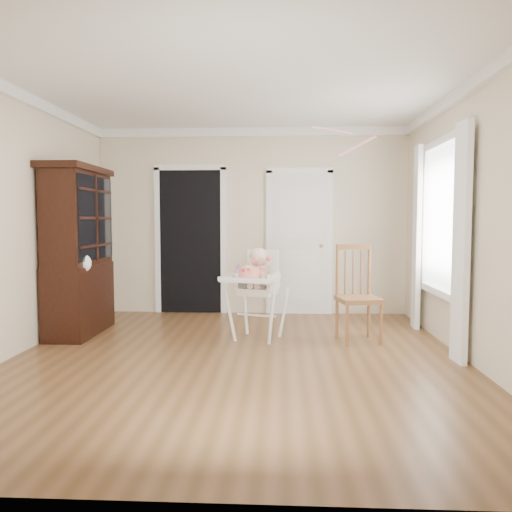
{
  "coord_description": "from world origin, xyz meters",
  "views": [
    {
      "loc": [
        0.44,
        -4.81,
        1.37
      ],
      "look_at": [
        0.16,
        0.77,
        0.97
      ],
      "focal_mm": 35.0,
      "sensor_mm": 36.0,
      "label": 1
    }
  ],
  "objects_px": {
    "sippy_cup": "(239,271)",
    "dining_chair": "(358,296)",
    "cake": "(249,273)",
    "high_chair": "(257,283)",
    "china_cabinet": "(79,251)"
  },
  "relations": [
    {
      "from": "cake",
      "to": "dining_chair",
      "type": "xyz_separation_m",
      "value": [
        1.22,
        0.2,
        -0.28
      ]
    },
    {
      "from": "cake",
      "to": "china_cabinet",
      "type": "distance_m",
      "value": 2.12
    },
    {
      "from": "cake",
      "to": "high_chair",
      "type": "bearing_deg",
      "value": 70.41
    },
    {
      "from": "high_chair",
      "to": "dining_chair",
      "type": "xyz_separation_m",
      "value": [
        1.14,
        -0.03,
        -0.14
      ]
    },
    {
      "from": "china_cabinet",
      "to": "dining_chair",
      "type": "distance_m",
      "value": 3.33
    },
    {
      "from": "sippy_cup",
      "to": "cake",
      "type": "bearing_deg",
      "value": -51.47
    },
    {
      "from": "cake",
      "to": "dining_chair",
      "type": "distance_m",
      "value": 1.27
    },
    {
      "from": "high_chair",
      "to": "cake",
      "type": "relative_size",
      "value": 3.68
    },
    {
      "from": "sippy_cup",
      "to": "dining_chair",
      "type": "relative_size",
      "value": 0.15
    },
    {
      "from": "sippy_cup",
      "to": "dining_chair",
      "type": "bearing_deg",
      "value": 1.75
    },
    {
      "from": "china_cabinet",
      "to": "sippy_cup",
      "type": "bearing_deg",
      "value": -7.11
    },
    {
      "from": "cake",
      "to": "sippy_cup",
      "type": "bearing_deg",
      "value": 128.53
    },
    {
      "from": "china_cabinet",
      "to": "high_chair",
      "type": "bearing_deg",
      "value": -4.56
    },
    {
      "from": "high_chair",
      "to": "sippy_cup",
      "type": "distance_m",
      "value": 0.27
    },
    {
      "from": "high_chair",
      "to": "dining_chair",
      "type": "bearing_deg",
      "value": 16.67
    }
  ]
}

